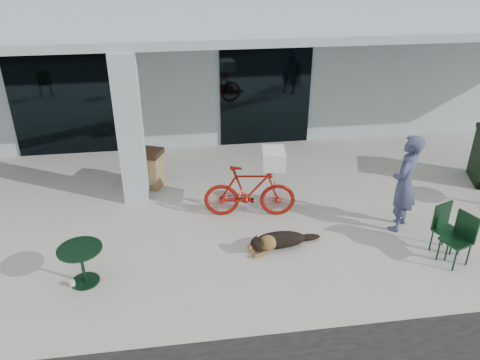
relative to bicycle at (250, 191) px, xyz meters
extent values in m
plane|color=#BCB8B1|center=(-0.78, -1.24, -0.55)|extent=(80.00, 80.00, 0.00)
cube|color=#A5B3BA|center=(-0.78, 7.26, 1.70)|extent=(22.00, 7.00, 4.50)
cube|color=black|center=(-3.98, 3.74, 0.80)|extent=(2.80, 0.06, 2.70)
cube|color=black|center=(1.02, 3.74, 0.80)|extent=(2.40, 0.06, 2.70)
cube|color=#A5B3BA|center=(-2.28, 1.06, 1.01)|extent=(0.50, 0.50, 3.12)
cube|color=#A5B3BA|center=(-0.78, 2.36, 2.66)|extent=(22.00, 2.80, 0.18)
imported|color=#9C160C|center=(0.00, 0.00, 0.00)|extent=(1.87, 0.75, 1.09)
cube|color=white|center=(0.45, -0.06, 0.72)|extent=(0.50, 0.63, 0.34)
cylinder|color=white|center=(-3.17, -1.76, -0.49)|extent=(0.10, 0.10, 0.11)
imported|color=#3C4464|center=(2.77, -0.84, 0.41)|extent=(0.81, 0.83, 1.91)
camera|label=1|loc=(-1.34, -8.00, 4.42)|focal=35.00mm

